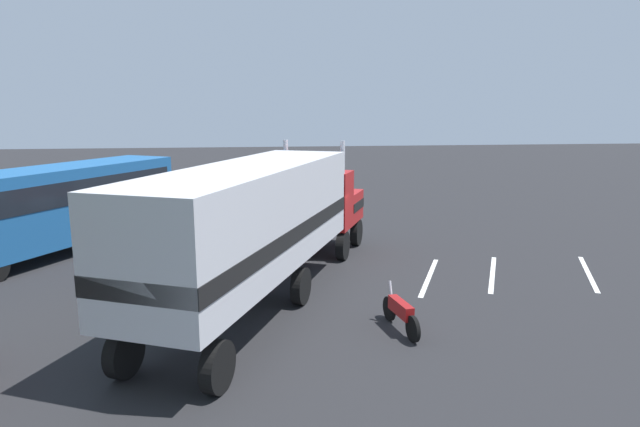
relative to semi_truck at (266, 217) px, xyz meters
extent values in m
plane|color=#232326|center=(4.75, -2.05, -2.52)|extent=(120.00, 120.00, 0.00)
cube|color=silver|center=(1.47, -5.55, -2.52)|extent=(4.05, 2.03, 0.01)
cube|color=silver|center=(1.51, -7.85, -2.52)|extent=(4.02, 2.09, 0.01)
cube|color=silver|center=(1.14, -11.19, -2.52)|extent=(4.02, 2.08, 0.01)
cube|color=#B21919|center=(6.24, -2.79, -0.82)|extent=(2.66, 3.02, 1.20)
cube|color=#B21919|center=(4.78, -2.14, -0.32)|extent=(2.30, 2.85, 2.20)
cube|color=silver|center=(7.10, -3.18, -0.82)|extent=(0.93, 1.95, 1.08)
cube|color=black|center=(6.24, -2.79, -0.76)|extent=(2.68, 3.05, 0.36)
cylinder|color=silver|center=(4.73, -0.91, 0.28)|extent=(0.18, 0.18, 3.40)
cylinder|color=silver|center=(3.83, -2.92, 0.28)|extent=(0.18, 0.18, 3.40)
cube|color=silver|center=(-1.02, 0.45, 0.23)|extent=(10.65, 6.66, 2.80)
cube|color=black|center=(-1.02, 0.45, -0.19)|extent=(10.66, 6.69, 0.44)
cylinder|color=silver|center=(5.69, -1.13, -1.57)|extent=(1.45, 1.11, 0.64)
cylinder|color=black|center=(6.96, -1.91, -1.97)|extent=(1.13, 0.72, 1.10)
cylinder|color=black|center=(6.06, -3.92, -1.97)|extent=(1.13, 0.72, 1.10)
cylinder|color=black|center=(4.86, -0.97, -1.97)|extent=(1.13, 0.72, 1.10)
cylinder|color=black|center=(3.96, -2.98, -1.97)|extent=(1.13, 0.72, 1.10)
cylinder|color=black|center=(0.34, 1.04, -1.97)|extent=(1.13, 0.72, 1.10)
cylinder|color=black|center=(-0.55, -0.96, -1.97)|extent=(1.13, 0.72, 1.10)
cylinder|color=black|center=(-4.45, 3.19, -1.97)|extent=(1.13, 0.72, 1.10)
cylinder|color=black|center=(-5.35, 1.18, -1.97)|extent=(1.13, 0.72, 1.10)
cylinder|color=black|center=(0.94, 3.01, -2.11)|extent=(0.18, 0.18, 0.82)
cylinder|color=black|center=(0.80, 3.06, -2.11)|extent=(0.18, 0.18, 0.82)
cylinder|color=#333338|center=(0.87, 3.04, -1.41)|extent=(0.34, 0.34, 0.58)
sphere|color=tan|center=(0.87, 3.04, -1.01)|extent=(0.23, 0.23, 0.23)
cube|color=black|center=(0.94, 3.22, -1.39)|extent=(0.30, 0.24, 0.36)
cube|color=#1E5999|center=(6.49, 7.98, -0.57)|extent=(10.79, 7.73, 2.90)
cube|color=black|center=(6.49, 7.98, 0.01)|extent=(10.24, 7.44, 0.90)
cylinder|color=black|center=(10.60, 6.90, -2.02)|extent=(1.01, 0.74, 1.00)
cylinder|color=black|center=(9.47, 4.95, -2.02)|extent=(1.01, 0.74, 1.00)
cylinder|color=black|center=(-2.09, -3.22, -2.19)|extent=(0.67, 0.20, 0.66)
cylinder|color=black|center=(-3.52, -3.45, -2.19)|extent=(0.67, 0.20, 0.66)
cube|color=maroon|center=(-2.80, -3.34, -1.91)|extent=(1.12, 0.41, 0.36)
cylinder|color=silver|center=(-2.18, -3.24, -1.74)|extent=(0.29, 0.11, 0.69)
camera|label=1|loc=(-15.67, 0.43, 3.16)|focal=30.49mm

